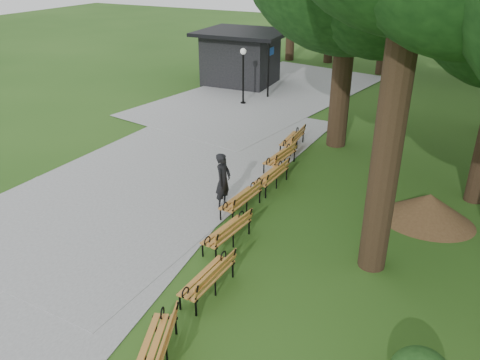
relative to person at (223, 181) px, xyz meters
The scene contains 13 objects.
ground 1.62m from the person, 63.67° to the right, with size 100.00×100.00×0.00m, color #244D16.
path 3.95m from the person, 152.16° to the left, with size 12.00×38.00×0.06m, color gray.
person is the anchor object (origin of this frame).
kiosk 15.83m from the person, 114.93° to the left, with size 5.13×4.46×3.21m, color black, non-canonical shape.
lamp_post 11.52m from the person, 113.51° to the left, with size 0.32×0.32×2.94m.
dirt_mound 6.30m from the person, 18.58° to the left, with size 2.39×2.39×0.91m, color #47301C.
bench_0 6.64m from the person, 72.98° to the right, with size 1.90×0.64×0.88m, color #BB722B, non-canonical shape.
bench_1 4.37m from the person, 66.30° to the right, with size 1.90×0.64×0.88m, color #BB722B, non-canonical shape.
bench_2 2.31m from the person, 59.00° to the right, with size 1.90×0.64×0.88m, color #BB722B, non-canonical shape.
bench_3 0.81m from the person, ahead, with size 1.90×0.64×0.88m, color #BB722B, non-canonical shape.
bench_4 2.18m from the person, 68.07° to the left, with size 1.90×0.64×0.88m, color #BB722B, non-canonical shape.
bench_5 3.70m from the person, 83.54° to the left, with size 1.90×0.64×0.88m, color #BB722B, non-canonical shape.
bench_6 5.67m from the person, 88.65° to the left, with size 1.90×0.64×0.88m, color #BB722B, non-canonical shape.
Camera 1 is at (6.09, -10.77, 7.50)m, focal length 36.17 mm.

